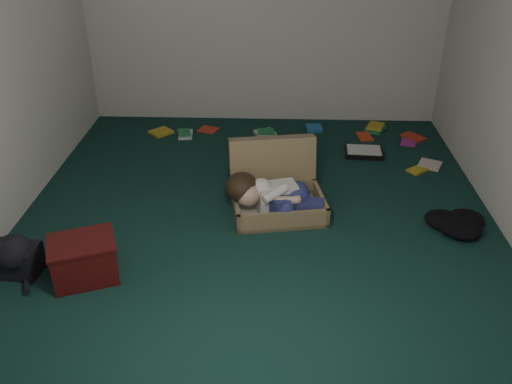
{
  "coord_description": "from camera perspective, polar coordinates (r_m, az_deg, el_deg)",
  "views": [
    {
      "loc": [
        0.14,
        -3.85,
        2.46
      ],
      "look_at": [
        0.0,
        -0.15,
        0.35
      ],
      "focal_mm": 38.0,
      "sensor_mm": 36.0,
      "label": 1
    }
  ],
  "objects": [
    {
      "name": "backpack",
      "position": [
        4.27,
        -23.94,
        -6.44
      ],
      "size": [
        0.43,
        0.36,
        0.24
      ],
      "primitive_type": null,
      "rotation": [
        0.0,
        0.0,
        -0.09
      ],
      "color": "black",
      "rests_on": "floor"
    },
    {
      "name": "person",
      "position": [
        4.49,
        1.83,
        -0.35
      ],
      "size": [
        0.84,
        0.41,
        0.35
      ],
      "rotation": [
        0.0,
        0.0,
        0.17
      ],
      "color": "silver",
      "rests_on": "suitcase"
    },
    {
      "name": "paper_tray",
      "position": [
        5.78,
        11.28,
        4.16
      ],
      "size": [
        0.4,
        0.31,
        0.05
      ],
      "rotation": [
        0.0,
        0.0,
        -0.06
      ],
      "color": "black",
      "rests_on": "floor"
    },
    {
      "name": "wall_back",
      "position": [
        6.21,
        0.91,
        18.92
      ],
      "size": [
        4.5,
        0.0,
        4.5
      ],
      "primitive_type": "plane",
      "rotation": [
        1.57,
        0.0,
        0.0
      ],
      "color": "silver",
      "rests_on": "ground"
    },
    {
      "name": "floor",
      "position": [
        4.57,
        0.07,
        -2.88
      ],
      "size": [
        4.5,
        4.5,
        0.0
      ],
      "primitive_type": "plane",
      "color": "#103029",
      "rests_on": "ground"
    },
    {
      "name": "wall_front",
      "position": [
        1.98,
        -2.38,
        -6.22
      ],
      "size": [
        4.5,
        0.0,
        4.5
      ],
      "primitive_type": "plane",
      "rotation": [
        -1.57,
        0.0,
        0.0
      ],
      "color": "silver",
      "rests_on": "ground"
    },
    {
      "name": "maroon_bin",
      "position": [
        4.03,
        -17.65,
        -6.77
      ],
      "size": [
        0.55,
        0.5,
        0.31
      ],
      "rotation": [
        0.0,
        0.0,
        0.37
      ],
      "color": "#440E0E",
      "rests_on": "floor"
    },
    {
      "name": "clothing_pile",
      "position": [
        4.68,
        20.45,
        -3.07
      ],
      "size": [
        0.51,
        0.44,
        0.15
      ],
      "primitive_type": null,
      "rotation": [
        0.0,
        0.0,
        -0.15
      ],
      "color": "black",
      "rests_on": "floor"
    },
    {
      "name": "book_scatter",
      "position": [
        6.04,
        6.68,
        5.54
      ],
      "size": [
        3.07,
        1.27,
        0.02
      ],
      "color": "gold",
      "rests_on": "floor"
    },
    {
      "name": "suitcase",
      "position": [
        4.69,
        2.09,
        0.39
      ],
      "size": [
        0.87,
        0.86,
        0.56
      ],
      "rotation": [
        0.0,
        0.0,
        0.17
      ],
      "color": "olive",
      "rests_on": "floor"
    }
  ]
}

